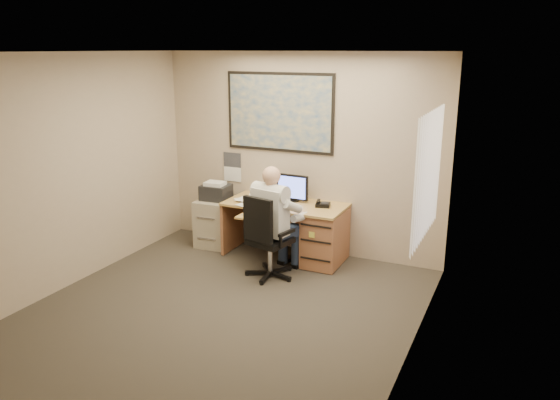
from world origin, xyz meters
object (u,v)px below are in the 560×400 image
at_px(desk, 308,228).
at_px(office_chair, 269,254).
at_px(person, 271,222).
at_px(filing_cabinet, 217,218).

bearing_deg(desk, office_chair, -106.05).
bearing_deg(desk, person, -108.71).
xyz_separation_m(filing_cabinet, person, (1.19, -0.68, 0.29)).
xyz_separation_m(office_chair, person, (-0.01, 0.08, 0.39)).
relative_size(office_chair, person, 0.76).
height_order(office_chair, person, person).
bearing_deg(filing_cabinet, desk, -3.98).
distance_m(filing_cabinet, office_chair, 1.42).
bearing_deg(filing_cabinet, person, -33.16).
bearing_deg(person, filing_cabinet, 162.24).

